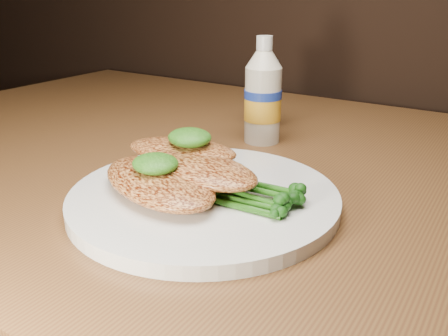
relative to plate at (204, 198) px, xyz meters
The scene contains 9 objects.
plate is the anchor object (origin of this frame).
chicken_front 0.05m from the plate, 141.08° to the right, with size 0.17×0.09×0.03m, color #C77D3F.
chicken_mid 0.03m from the plate, 152.27° to the left, with size 0.16×0.08×0.02m, color #C77D3F.
chicken_back 0.07m from the plate, 148.57° to the left, with size 0.14×0.07×0.02m, color #C77D3F.
pesto_front 0.06m from the plate, 142.94° to the right, with size 0.05×0.05×0.02m, color #0C3507.
pesto_back 0.08m from the plate, 141.78° to the left, with size 0.05×0.05×0.02m, color #0C3507.
broccolini_bundle 0.05m from the plate, ahead, with size 0.13×0.10×0.02m, color #205512, non-canonical shape.
mayo_bottle 0.24m from the plate, 102.93° to the left, with size 0.06×0.06×0.16m, color beige, non-canonical shape.
pepper_grinder 0.32m from the plate, 106.43° to the left, with size 0.05×0.05×0.11m, color black, non-canonical shape.
Camera 1 is at (0.39, 0.51, 0.98)m, focal length 38.13 mm.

